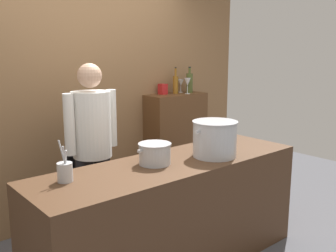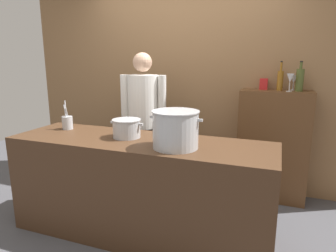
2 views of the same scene
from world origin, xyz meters
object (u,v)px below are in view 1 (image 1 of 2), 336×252
object	(u,v)px
stockpot_large	(215,139)
spice_tin_red	(163,89)
wine_bottle_olive	(189,83)
wine_glass_tall	(187,82)
stockpot_small	(155,154)
chef	(92,143)
wine_bottle_amber	(176,84)
utensil_crock	(65,172)
wine_glass_short	(181,83)

from	to	relation	value
stockpot_large	spice_tin_red	xyz separation A→B (m)	(0.57, 1.36, 0.27)
wine_bottle_olive	stockpot_large	bearing A→B (deg)	-125.87
wine_glass_tall	spice_tin_red	bearing A→B (deg)	152.37
stockpot_small	chef	bearing A→B (deg)	102.88
stockpot_small	wine_bottle_amber	bearing A→B (deg)	43.23
utensil_crock	wine_bottle_amber	distance (m)	2.29
stockpot_large	wine_bottle_olive	distance (m)	1.63
stockpot_small	wine_bottle_amber	distance (m)	1.77
wine_bottle_amber	wine_glass_tall	distance (m)	0.14
chef	wine_glass_tall	size ratio (longest dim) A/B	8.78
wine_glass_short	spice_tin_red	bearing A→B (deg)	-175.34
wine_bottle_amber	spice_tin_red	bearing A→B (deg)	168.63
stockpot_large	spice_tin_red	size ratio (longest dim) A/B	3.52
utensil_crock	spice_tin_red	size ratio (longest dim) A/B	2.35
stockpot_large	wine_glass_short	bearing A→B (deg)	57.67
wine_bottle_amber	wine_glass_tall	xyz separation A→B (m)	(0.10, -0.11, 0.02)
utensil_crock	wine_glass_tall	world-z (taller)	wine_glass_tall
wine_glass_short	utensil_crock	bearing A→B (deg)	-151.02
stockpot_small	wine_glass_short	bearing A→B (deg)	41.66
wine_bottle_olive	spice_tin_red	world-z (taller)	wine_bottle_olive
chef	stockpot_large	bearing A→B (deg)	123.07
wine_bottle_amber	wine_glass_short	world-z (taller)	wine_bottle_amber
wine_glass_short	stockpot_large	bearing A→B (deg)	-122.33
wine_bottle_olive	spice_tin_red	bearing A→B (deg)	168.74
wine_bottle_olive	wine_glass_short	world-z (taller)	wine_bottle_olive
stockpot_large	utensil_crock	distance (m)	1.25
stockpot_small	spice_tin_red	distance (m)	1.66
stockpot_large	wine_bottle_amber	distance (m)	1.56
stockpot_small	spice_tin_red	world-z (taller)	spice_tin_red
wine_glass_tall	wine_glass_short	bearing A→B (deg)	75.82
chef	spice_tin_red	bearing A→B (deg)	-162.89
chef	spice_tin_red	distance (m)	1.39
stockpot_large	wine_glass_tall	bearing A→B (deg)	55.63
stockpot_large	wine_glass_tall	size ratio (longest dim) A/B	2.29
stockpot_large	stockpot_small	size ratio (longest dim) A/B	1.36
chef	stockpot_large	world-z (taller)	chef
wine_bottle_amber	wine_glass_short	xyz separation A→B (m)	(0.14, 0.06, 0.00)
wine_bottle_amber	wine_bottle_olive	distance (m)	0.20
stockpot_small	wine_bottle_olive	size ratio (longest dim) A/B	1.01
stockpot_large	wine_bottle_olive	size ratio (longest dim) A/B	1.38
chef	wine_bottle_amber	xyz separation A→B (m)	(1.42, 0.49, 0.40)
chef	wine_bottle_olive	bearing A→B (deg)	-170.00
wine_glass_tall	wine_glass_short	world-z (taller)	wine_glass_tall
stockpot_small	wine_bottle_olive	xyz separation A→B (m)	(1.45, 1.14, 0.40)
utensil_crock	wine_bottle_olive	bearing A→B (deg)	26.32
stockpot_large	utensil_crock	size ratio (longest dim) A/B	1.50
wine_glass_short	wine_bottle_olive	bearing A→B (deg)	-60.48
stockpot_small	utensil_crock	xyz separation A→B (m)	(-0.71, 0.07, -0.01)
wine_glass_tall	spice_tin_red	distance (m)	0.31
wine_glass_tall	spice_tin_red	size ratio (longest dim) A/B	1.54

